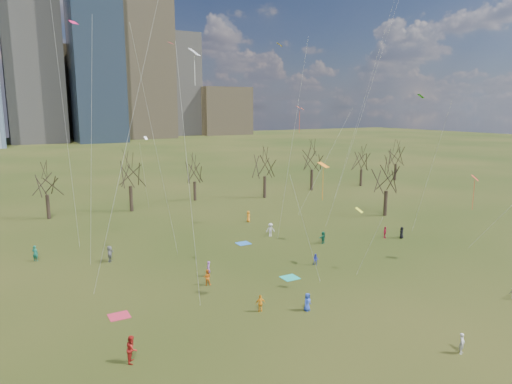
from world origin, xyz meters
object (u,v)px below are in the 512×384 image
person_2 (132,349)px  blanket_crimson (119,316)px  person_4 (261,303)px  person_0 (307,302)px  person_1 (462,343)px  blanket_navy (243,243)px  blanket_teal (290,278)px

person_2 → blanket_crimson: bearing=16.4°
blanket_crimson → person_4: (10.17, -4.79, 0.70)m
person_0 → blanket_crimson: bearing=137.9°
person_4 → person_1: bearing=139.6°
blanket_crimson → person_0: size_ratio=1.07×
blanket_crimson → person_2: size_ratio=0.87×
blanket_crimson → person_1: (18.78, -16.90, 0.71)m
blanket_navy → person_0: (-4.14, -19.00, 0.73)m
person_2 → person_4: 11.19m
blanket_crimson → person_0: 15.07m
blanket_teal → person_1: person_1 is taller
person_1 → person_2: person_2 is taller
blanket_crimson → person_4: size_ratio=1.12×
blanket_crimson → person_4: 11.26m
person_4 → person_0: bearing=167.7°
person_0 → person_2: person_2 is taller
blanket_navy → person_1: (1.07, -29.41, 0.71)m
blanket_navy → person_2: (-18.49, -19.63, 0.90)m
person_0 → person_4: person_0 is taller
blanket_navy → blanket_crimson: bearing=-144.8°
person_0 → person_4: size_ratio=1.05×
person_4 → person_2: bearing=26.3°
blanket_teal → blanket_crimson: size_ratio=1.00×
person_2 → person_1: bearing=-94.0°
blanket_navy → person_2: 26.98m
blanket_crimson → person_2: person_2 is taller
person_1 → person_2: bearing=123.9°
person_2 → blanket_navy: bearing=-20.7°
blanket_navy → person_2: bearing=-133.3°
blanket_teal → person_2: size_ratio=0.87×
blanket_teal → person_0: bearing=-112.5°
blanket_crimson → blanket_navy: bearing=35.2°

